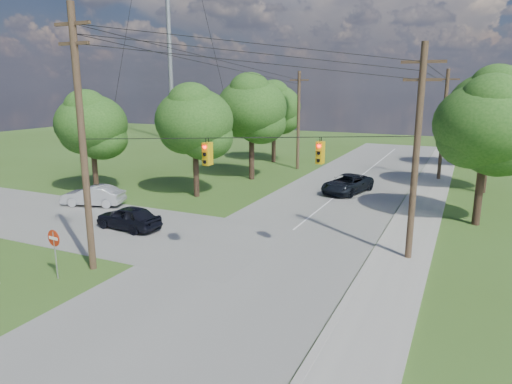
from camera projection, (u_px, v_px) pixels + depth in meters
The scene contains 20 objects.
ground at pixel (168, 289), 19.57m from camera, with size 140.00×140.00×0.00m, color #3A5A1E.
main_road at pixel (259, 258), 23.15m from camera, with size 10.00×100.00×0.03m, color gray.
sidewalk_east at pixel (394, 280), 20.38m from camera, with size 2.60×100.00×0.12m, color #A8A59D.
pole_sw at pixel (82, 138), 20.41m from camera, with size 2.00×0.32×12.00m.
pole_ne at pixel (416, 152), 21.72m from camera, with size 2.00×0.32×10.50m.
pole_north_e at pixel (443, 124), 41.21m from camera, with size 2.00×0.32×10.00m.
pole_north_w at pixel (298, 120), 46.94m from camera, with size 2.00×0.32×10.00m.
power_lines at pixel (297, 75), 27.06m from camera, with size 13.93×29.62×4.93m.
traffic_signals at pixel (264, 153), 21.18m from camera, with size 4.91×3.27×1.05m.
tree_w_near at pixel (195, 121), 34.76m from camera, with size 6.00×6.00×8.40m.
tree_w_mid at pixel (252, 108), 41.26m from camera, with size 6.40×6.40×9.22m.
tree_w_far at pixel (274, 107), 50.98m from camera, with size 6.00×6.00×8.73m.
tree_e_near at pixel (487, 125), 27.32m from camera, with size 6.20×6.20×8.81m.
tree_e_mid at pixel (492, 107), 35.79m from camera, with size 6.60×6.60×9.64m.
tree_e_far at pixel (476, 112), 47.01m from camera, with size 5.80×5.80×8.32m.
tree_cross_n at pixel (91, 124), 35.92m from camera, with size 5.60×5.60×7.91m.
car_cross_dark at pixel (129, 217), 27.60m from camera, with size 1.72×4.28×1.46m, color black.
car_cross_silver at pixel (93, 196), 33.04m from camera, with size 1.56×4.47×1.47m, color silver.
car_main_north at pixel (347, 184), 36.98m from camera, with size 2.47×5.36×1.49m, color black.
do_not_enter_sign at pixel (54, 243), 20.28m from camera, with size 0.77×0.12×2.32m.
Camera 1 is at (11.11, -14.80, 8.52)m, focal length 32.00 mm.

